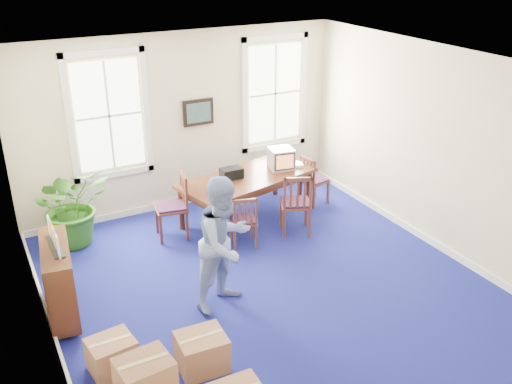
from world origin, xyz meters
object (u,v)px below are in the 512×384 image
chair_near_left (243,220)px  man (225,243)px  crt_tv (281,158)px  conference_table (247,198)px  credenza (60,284)px  cardboard_boxes (164,378)px  potted_plant (72,205)px

chair_near_left → man: man is taller
chair_near_left → crt_tv: bearing=-128.2°
conference_table → chair_near_left: size_ratio=2.64×
chair_near_left → credenza: bearing=26.6°
conference_table → cardboard_boxes: (-2.85, -3.65, 0.03)m
man → chair_near_left: bearing=32.8°
man → credenza: (-2.04, 0.76, -0.45)m
conference_table → potted_plant: 2.96m
credenza → potted_plant: 2.04m
credenza → man: bearing=-13.5°
chair_near_left → cardboard_boxes: size_ratio=0.59×
conference_table → potted_plant: (-2.89, 0.56, 0.26)m
crt_tv → conference_table: bearing=-164.8°
crt_tv → cardboard_boxes: size_ratio=0.29×
potted_plant → chair_near_left: bearing=-29.9°
credenza → cardboard_boxes: 2.35m
man → credenza: size_ratio=1.52×
man → potted_plant: 3.09m
man → crt_tv: bearing=23.8°
man → cardboard_boxes: (-1.42, -1.50, -0.49)m
conference_table → crt_tv: bearing=-8.9°
credenza → cardboard_boxes: credenza is taller
credenza → potted_plant: (0.58, 1.94, 0.19)m
credenza → conference_table: bearing=28.7°
conference_table → crt_tv: size_ratio=5.36×
conference_table → man: man is taller
crt_tv → credenza: (-4.19, -1.44, -0.53)m
man → potted_plant: size_ratio=1.38×
crt_tv → chair_near_left: (-1.21, -0.88, -0.55)m
credenza → chair_near_left: bearing=17.6°
crt_tv → man: man is taller
conference_table → credenza: (-3.47, -1.39, 0.07)m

